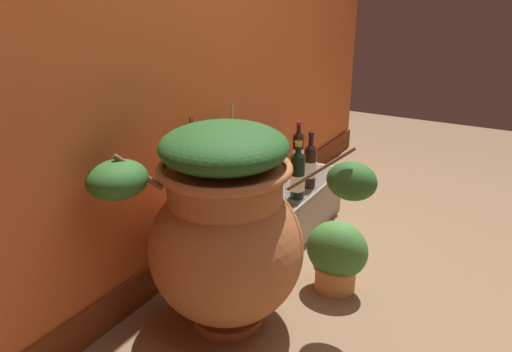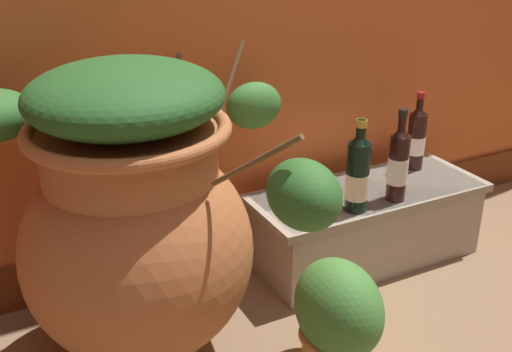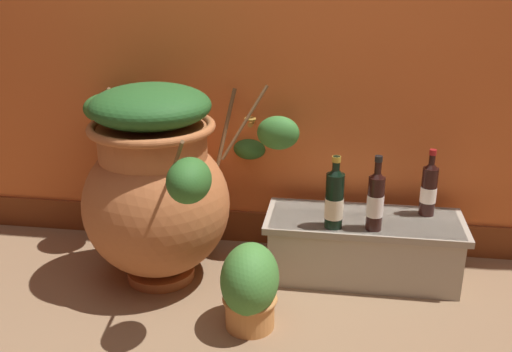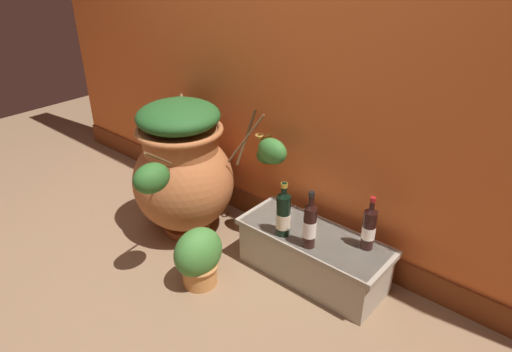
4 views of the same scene
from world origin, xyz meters
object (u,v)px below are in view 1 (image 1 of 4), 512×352
wine_bottle_left (298,149)px  wine_bottle_right (310,164)px  potted_shrub (337,256)px  wine_bottle_middle (298,174)px  terracotta_urn (225,226)px

wine_bottle_left → wine_bottle_right: 0.31m
wine_bottle_right → potted_shrub: (-0.48, -0.36, -0.24)m
wine_bottle_left → wine_bottle_middle: 0.46m
wine_bottle_middle → wine_bottle_right: size_ratio=0.97×
wine_bottle_right → potted_shrub: wine_bottle_right is taller
wine_bottle_left → potted_shrub: (-0.72, -0.55, -0.24)m
potted_shrub → terracotta_urn: bearing=144.8°
terracotta_urn → wine_bottle_right: (0.93, 0.04, -0.03)m
wine_bottle_right → potted_shrub: size_ratio=0.93×
terracotta_urn → wine_bottle_right: 0.93m
potted_shrub → wine_bottle_left: bearing=37.4°
wine_bottle_left → wine_bottle_right: wine_bottle_right is taller
terracotta_urn → wine_bottle_middle: (0.76, 0.04, -0.03)m
wine_bottle_left → wine_bottle_middle: size_ratio=0.96×
wine_bottle_right → potted_shrub: bearing=-142.9°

